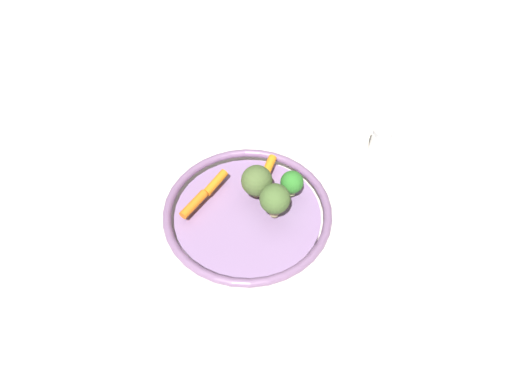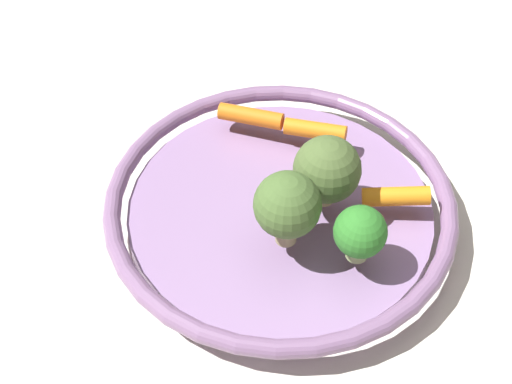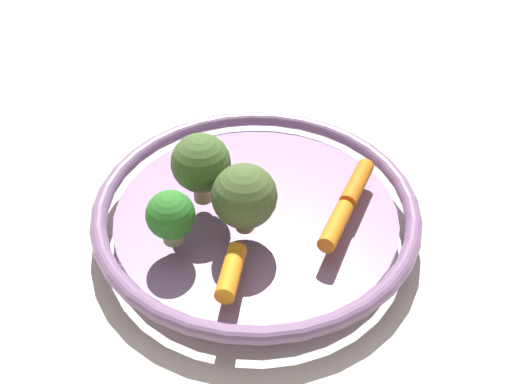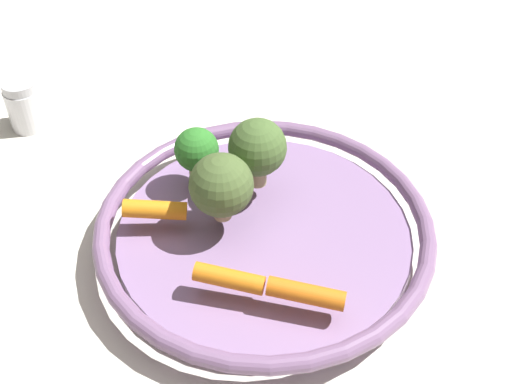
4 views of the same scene
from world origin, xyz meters
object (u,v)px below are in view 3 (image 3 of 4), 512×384
baby_carrot_back (231,272)px  broccoli_floret_large (201,164)px  serving_bowl (256,214)px  broccoli_floret_edge (244,197)px  baby_carrot_right (357,183)px  broccoli_floret_small (171,216)px  baby_carrot_left (336,226)px

baby_carrot_back → broccoli_floret_large: size_ratio=0.81×
serving_bowl → broccoli_floret_edge: bearing=-118.7°
serving_bowl → broccoli_floret_large: size_ratio=4.40×
baby_carrot_right → baby_carrot_back: (-0.14, -0.08, 0.00)m
serving_bowl → baby_carrot_right: bearing=-4.3°
broccoli_floret_small → serving_bowl: bearing=22.3°
broccoli_floret_small → broccoli_floret_edge: size_ratio=0.77×
serving_bowl → broccoli_floret_edge: 0.07m
baby_carrot_left → baby_carrot_back: baby_carrot_back is taller
baby_carrot_right → baby_carrot_back: bearing=-149.5°
baby_carrot_right → broccoli_floret_large: bearing=171.7°
baby_carrot_right → baby_carrot_back: size_ratio=1.09×
broccoli_floret_large → broccoli_floret_small: broccoli_floret_large is taller
baby_carrot_left → baby_carrot_right: bearing=52.4°
broccoli_floret_large → broccoli_floret_edge: broccoli_floret_large is taller
baby_carrot_right → baby_carrot_back: 0.17m
baby_carrot_back → broccoli_floret_small: 0.07m
baby_carrot_back → broccoli_floret_large: (-0.01, 0.11, 0.03)m
serving_bowl → broccoli_floret_large: (-0.05, 0.01, 0.06)m
serving_bowl → baby_carrot_back: baby_carrot_back is taller
serving_bowl → baby_carrot_right: 0.10m
baby_carrot_left → baby_carrot_back: (-0.10, -0.03, 0.00)m
baby_carrot_right → broccoli_floret_edge: broccoli_floret_edge is taller
broccoli_floret_small → broccoli_floret_edge: bearing=0.4°
baby_carrot_back → broccoli_floret_edge: (0.02, 0.06, 0.03)m
baby_carrot_back → broccoli_floret_small: (-0.04, 0.06, 0.02)m
serving_bowl → baby_carrot_right: (0.10, -0.01, 0.03)m
baby_carrot_back → broccoli_floret_small: bearing=126.0°
broccoli_floret_small → baby_carrot_back: bearing=-54.0°
baby_carrot_left → broccoli_floret_small: broccoli_floret_small is taller
serving_bowl → baby_carrot_back: (-0.04, -0.09, 0.03)m
broccoli_floret_large → broccoli_floret_small: (-0.04, -0.05, -0.01)m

